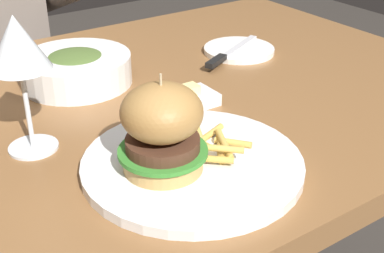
{
  "coord_description": "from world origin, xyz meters",
  "views": [
    {
      "loc": [
        -0.32,
        -0.71,
        1.12
      ],
      "look_at": [
        0.04,
        -0.19,
        0.78
      ],
      "focal_mm": 50.0,
      "sensor_mm": 36.0,
      "label": 1
    }
  ],
  "objects_px": {
    "wine_glass": "(17,47)",
    "butter_dish": "(189,99)",
    "burger_sandwich": "(162,128)",
    "main_plate": "(192,164)",
    "table_knife": "(228,53)",
    "bread_plate": "(239,50)",
    "soup_bowl": "(76,68)"
  },
  "relations": [
    {
      "from": "wine_glass",
      "to": "soup_bowl",
      "type": "distance_m",
      "value": 0.26
    },
    {
      "from": "table_knife",
      "to": "burger_sandwich",
      "type": "bearing_deg",
      "value": -139.11
    },
    {
      "from": "butter_dish",
      "to": "soup_bowl",
      "type": "xyz_separation_m",
      "value": [
        -0.11,
        0.19,
        0.02
      ]
    },
    {
      "from": "table_knife",
      "to": "butter_dish",
      "type": "height_order",
      "value": "butter_dish"
    },
    {
      "from": "butter_dish",
      "to": "soup_bowl",
      "type": "relative_size",
      "value": 0.45
    },
    {
      "from": "burger_sandwich",
      "to": "bread_plate",
      "type": "xyz_separation_m",
      "value": [
        0.37,
        0.3,
        -0.07
      ]
    },
    {
      "from": "soup_bowl",
      "to": "table_knife",
      "type": "bearing_deg",
      "value": -12.12
    },
    {
      "from": "table_knife",
      "to": "soup_bowl",
      "type": "distance_m",
      "value": 0.3
    },
    {
      "from": "wine_glass",
      "to": "table_knife",
      "type": "height_order",
      "value": "wine_glass"
    },
    {
      "from": "wine_glass",
      "to": "soup_bowl",
      "type": "bearing_deg",
      "value": 50.79
    },
    {
      "from": "main_plate",
      "to": "soup_bowl",
      "type": "relative_size",
      "value": 1.5
    },
    {
      "from": "bread_plate",
      "to": "table_knife",
      "type": "height_order",
      "value": "table_knife"
    },
    {
      "from": "burger_sandwich",
      "to": "bread_plate",
      "type": "relative_size",
      "value": 0.9
    },
    {
      "from": "wine_glass",
      "to": "bread_plate",
      "type": "height_order",
      "value": "wine_glass"
    },
    {
      "from": "wine_glass",
      "to": "butter_dish",
      "type": "relative_size",
      "value": 2.19
    },
    {
      "from": "wine_glass",
      "to": "butter_dish",
      "type": "height_order",
      "value": "wine_glass"
    },
    {
      "from": "soup_bowl",
      "to": "burger_sandwich",
      "type": "bearing_deg",
      "value": -95.53
    },
    {
      "from": "burger_sandwich",
      "to": "table_knife",
      "type": "height_order",
      "value": "burger_sandwich"
    },
    {
      "from": "bread_plate",
      "to": "butter_dish",
      "type": "height_order",
      "value": "butter_dish"
    },
    {
      "from": "bread_plate",
      "to": "table_knife",
      "type": "bearing_deg",
      "value": -154.47
    },
    {
      "from": "burger_sandwich",
      "to": "table_knife",
      "type": "distance_m",
      "value": 0.44
    },
    {
      "from": "burger_sandwich",
      "to": "main_plate",
      "type": "bearing_deg",
      "value": -6.29
    },
    {
      "from": "table_knife",
      "to": "soup_bowl",
      "type": "relative_size",
      "value": 0.97
    },
    {
      "from": "burger_sandwich",
      "to": "table_knife",
      "type": "xyz_separation_m",
      "value": [
        0.33,
        0.28,
        -0.06
      ]
    },
    {
      "from": "main_plate",
      "to": "table_knife",
      "type": "distance_m",
      "value": 0.4
    },
    {
      "from": "butter_dish",
      "to": "burger_sandwich",
      "type": "bearing_deg",
      "value": -133.18
    },
    {
      "from": "wine_glass",
      "to": "table_knife",
      "type": "distance_m",
      "value": 0.47
    },
    {
      "from": "burger_sandwich",
      "to": "soup_bowl",
      "type": "relative_size",
      "value": 0.67
    },
    {
      "from": "main_plate",
      "to": "soup_bowl",
      "type": "bearing_deg",
      "value": 91.41
    },
    {
      "from": "main_plate",
      "to": "butter_dish",
      "type": "bearing_deg",
      "value": 57.05
    },
    {
      "from": "wine_glass",
      "to": "bread_plate",
      "type": "xyz_separation_m",
      "value": [
        0.48,
        0.14,
        -0.15
      ]
    },
    {
      "from": "wine_glass",
      "to": "burger_sandwich",
      "type": "bearing_deg",
      "value": -55.88
    }
  ]
}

